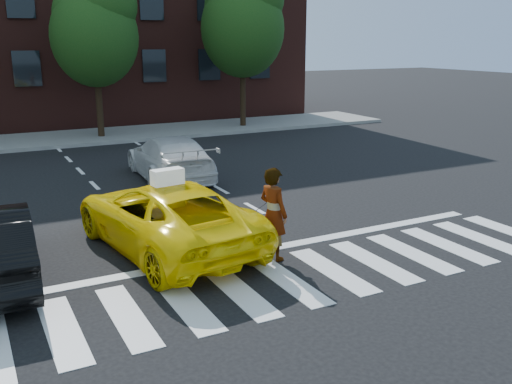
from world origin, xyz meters
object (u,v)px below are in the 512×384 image
(white_suv, at_px, (170,158))
(woman, at_px, (273,214))
(tree_right, at_px, (243,18))
(dog, at_px, (192,264))
(tree_mid, at_px, (95,26))
(taxi, at_px, (166,216))

(white_suv, distance_m, woman, 7.42)
(tree_right, bearing_deg, dog, -119.47)
(white_suv, bearing_deg, tree_right, -124.87)
(tree_right, distance_m, white_suv, 11.81)
(tree_mid, distance_m, tree_right, 7.01)
(tree_right, distance_m, dog, 18.93)
(tree_mid, relative_size, woman, 3.76)
(tree_right, relative_size, woman, 4.07)
(tree_right, distance_m, woman, 17.99)
(tree_mid, height_order, woman, tree_mid)
(tree_right, xyz_separation_m, woman, (-7.23, -15.90, -4.32))
(tree_mid, bearing_deg, dog, -97.08)
(tree_mid, xyz_separation_m, taxi, (-1.93, -14.33, -4.13))
(taxi, xyz_separation_m, woman, (1.71, -1.57, 0.22))
(tree_right, height_order, white_suv, tree_right)
(white_suv, xyz_separation_m, dog, (-2.16, -7.38, -0.49))
(white_suv, relative_size, dog, 8.26)
(tree_right, height_order, dog, tree_right)
(tree_mid, height_order, taxi, tree_mid)
(taxi, bearing_deg, woman, 129.59)
(woman, bearing_deg, tree_right, -40.34)
(tree_mid, distance_m, white_suv, 9.46)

